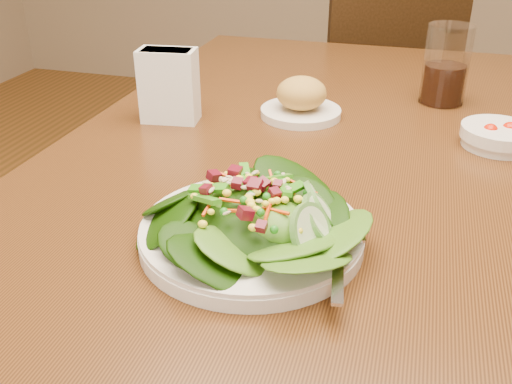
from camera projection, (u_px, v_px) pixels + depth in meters
The scene contains 7 objects.
dining_table at pixel (328, 194), 1.01m from camera, with size 0.90×1.40×0.75m.
chair_far at pixel (376, 96), 1.93m from camera, with size 0.58×0.58×0.96m.
salad_plate at pixel (259, 222), 0.68m from camera, with size 0.28×0.27×0.08m.
bread_plate at pixel (301, 101), 1.06m from camera, with size 0.15×0.15×0.08m.
tomato_bowl at pixel (498, 136), 0.94m from camera, with size 0.12×0.12×0.04m.
drinking_glass at pixel (445, 70), 1.12m from camera, with size 0.09×0.09×0.15m.
napkin_holder at pixel (169, 84), 1.02m from camera, with size 0.11×0.07×0.13m.
Camera 1 is at (0.13, -0.89, 1.13)m, focal length 40.00 mm.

